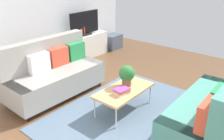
{
  "coord_description": "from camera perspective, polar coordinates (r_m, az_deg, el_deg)",
  "views": [
    {
      "loc": [
        -3.0,
        -2.24,
        2.33
      ],
      "look_at": [
        0.05,
        0.28,
        0.65
      ],
      "focal_mm": 38.54,
      "sensor_mm": 36.0,
      "label": 1
    }
  ],
  "objects": [
    {
      "name": "bottle_0",
      "position": [
        6.5,
        -7.98,
        8.43
      ],
      "size": [
        0.06,
        0.06,
        0.16
      ],
      "primitive_type": "cylinder",
      "color": "purple",
      "rests_on": "tv_console"
    },
    {
      "name": "coffee_table",
      "position": [
        4.15,
        2.86,
        -4.9
      ],
      "size": [
        1.1,
        0.56,
        0.42
      ],
      "color": "tan",
      "rests_on": "ground_plane"
    },
    {
      "name": "bottle_1",
      "position": [
        6.57,
        -7.26,
        8.82
      ],
      "size": [
        0.05,
        0.05,
        0.2
      ],
      "primitive_type": "cylinder",
      "color": "gold",
      "rests_on": "tv_console"
    },
    {
      "name": "bottle_2",
      "position": [
        6.63,
        -6.61,
        9.14
      ],
      "size": [
        0.05,
        0.05,
        0.24
      ],
      "primitive_type": "cylinder",
      "color": "red",
      "rests_on": "tv_console"
    },
    {
      "name": "table_book_2",
      "position": [
        3.96,
        2.3,
        -4.62
      ],
      "size": [
        0.26,
        0.21,
        0.03
      ],
      "primitive_type": "cube",
      "rotation": [
        0.0,
        0.0,
        -0.14
      ],
      "color": "purple",
      "rests_on": "table_book_1"
    },
    {
      "name": "wall_far",
      "position": [
        5.93,
        -19.96,
        13.13
      ],
      "size": [
        6.4,
        0.12,
        2.9
      ],
      "primitive_type": "cube",
      "color": "silver",
      "rests_on": "ground_plane"
    },
    {
      "name": "table_book_0",
      "position": [
        3.99,
        2.29,
        -5.43
      ],
      "size": [
        0.27,
        0.22,
        0.03
      ],
      "primitive_type": "cube",
      "rotation": [
        0.0,
        0.0,
        -0.18
      ],
      "color": "silver",
      "rests_on": "coffee_table"
    },
    {
      "name": "vase_1",
      "position": [
        6.46,
        -9.63,
        8.13
      ],
      "size": [
        0.11,
        0.11,
        0.14
      ],
      "primitive_type": "cylinder",
      "color": "#33B29E",
      "rests_on": "tv_console"
    },
    {
      "name": "tv_console",
      "position": [
        6.81,
        -6.38,
        5.69
      ],
      "size": [
        1.4,
        0.44,
        0.64
      ],
      "primitive_type": "cube",
      "color": "silver",
      "rests_on": "ground_plane"
    },
    {
      "name": "couch_green",
      "position": [
        3.82,
        23.12,
        -8.63
      ],
      "size": [
        1.91,
        0.87,
        1.1
      ],
      "rotation": [
        0.0,
        0.0,
        0.02
      ],
      "color": "teal",
      "rests_on": "ground_plane"
    },
    {
      "name": "ground_plane",
      "position": [
        4.41,
        2.45,
        -8.93
      ],
      "size": [
        7.68,
        7.68,
        0.0
      ],
      "primitive_type": "plane",
      "color": "brown"
    },
    {
      "name": "tv",
      "position": [
        6.64,
        -6.5,
        10.87
      ],
      "size": [
        1.0,
        0.2,
        0.64
      ],
      "color": "black",
      "rests_on": "tv_console"
    },
    {
      "name": "vase_0",
      "position": [
        6.37,
        -10.61,
        7.78
      ],
      "size": [
        0.08,
        0.08,
        0.12
      ],
      "primitive_type": "cylinder",
      "color": "#33B29E",
      "rests_on": "tv_console"
    },
    {
      "name": "area_rug",
      "position": [
        4.21,
        4.55,
        -10.61
      ],
      "size": [
        2.9,
        2.2,
        0.01
      ],
      "primitive_type": "cube",
      "color": "slate",
      "rests_on": "ground_plane"
    },
    {
      "name": "potted_plant",
      "position": [
        4.17,
        3.53,
        -1.08
      ],
      "size": [
        0.28,
        0.28,
        0.37
      ],
      "color": "brown",
      "rests_on": "coffee_table"
    },
    {
      "name": "couch_beige",
      "position": [
        4.8,
        -13.7,
        -0.74
      ],
      "size": [
        1.91,
        0.87,
        1.1
      ],
      "rotation": [
        0.0,
        0.0,
        3.13
      ],
      "color": "gray",
      "rests_on": "ground_plane"
    },
    {
      "name": "storage_trunk",
      "position": [
        7.55,
        0.19,
        6.76
      ],
      "size": [
        0.52,
        0.4,
        0.44
      ],
      "primitive_type": "cube",
      "color": "#4C5666",
      "rests_on": "ground_plane"
    },
    {
      "name": "table_book_1",
      "position": [
        3.97,
        2.3,
        -5.02
      ],
      "size": [
        0.28,
        0.23,
        0.04
      ],
      "primitive_type": "cube",
      "rotation": [
        0.0,
        0.0,
        -0.24
      ],
      "color": "orange",
      "rests_on": "table_book_0"
    }
  ]
}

